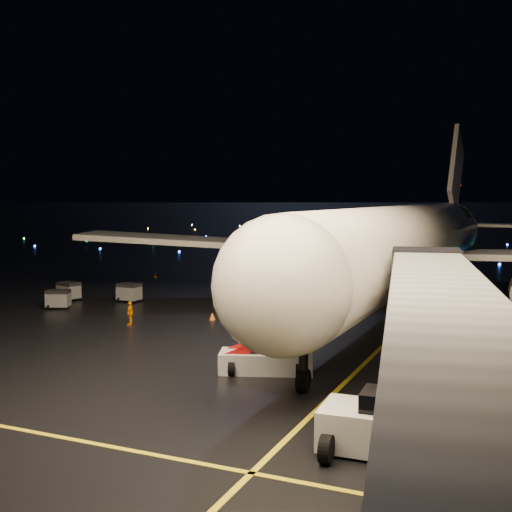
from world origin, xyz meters
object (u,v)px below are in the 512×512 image
Objects in this scene: baggage_cart_0 at (129,293)px; belt_loader at (266,340)px; baggage_cart_1 at (58,299)px; airliner at (416,201)px; crew_c at (130,313)px; pushback_tug at (387,422)px; baggage_cart_2 at (69,291)px.

belt_loader is at bearing -38.13° from baggage_cart_0.
airliner is at bearing 5.22° from baggage_cart_1.
baggage_cart_1 is (-26.27, -13.59, -8.00)m from airliner.
belt_loader reaches higher than baggage_cart_0.
belt_loader is at bearing -96.82° from airliner.
crew_c is 0.95× the size of baggage_cart_1.
airliner is at bearing 21.22° from baggage_cart_0.
pushback_tug reaches higher than baggage_cart_2.
baggage_cart_0 is (-22.94, -8.42, -7.96)m from airliner.
airliner is 31.04m from baggage_cart_2.
baggage_cart_1 is at bearing 135.49° from belt_loader.
belt_loader is 28.98m from baggage_cart_2.
baggage_cart_2 is at bearing -159.96° from airliner.
baggage_cart_0 is 1.05× the size of baggage_cart_1.
belt_loader reaches higher than baggage_cart_2.
baggage_cart_1 is (-9.27, 3.24, -0.09)m from crew_c.
crew_c reaches higher than baggage_cart_2.
airliner is 25.62m from belt_loader.
pushback_tug is 36.59m from baggage_cart_0.
baggage_cart_2 reaches higher than baggage_cart_1.
airliner is 36.40× the size of crew_c.
airliner is at bearing 32.15° from baggage_cart_2.
belt_loader is 25.37m from baggage_cart_1.
crew_c is at bearing -41.43° from baggage_cart_1.
belt_loader is 3.94× the size of baggage_cart_1.
pushback_tug is 36.22m from baggage_cart_1.
belt_loader reaches higher than baggage_cart_1.
crew_c is at bearing 131.75° from belt_loader.
airliner is 30.64m from baggage_cart_1.
pushback_tug is 40.03m from baggage_cart_2.
crew_c is 13.36m from baggage_cart_2.
airliner is 33.01× the size of baggage_cart_0.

